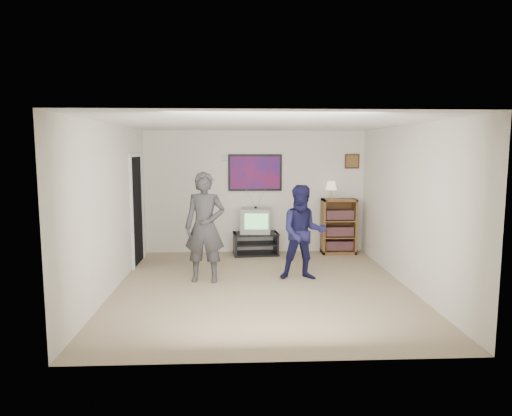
{
  "coord_description": "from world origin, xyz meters",
  "views": [
    {
      "loc": [
        -0.4,
        -6.83,
        2.12
      ],
      "look_at": [
        -0.06,
        0.71,
        1.15
      ],
      "focal_mm": 32.0,
      "sensor_mm": 36.0,
      "label": 1
    }
  ],
  "objects": [
    {
      "name": "controller_left",
      "position": [
        -0.94,
        0.58,
        1.3
      ],
      "size": [
        0.04,
        0.11,
        0.03
      ],
      "primitive_type": "cube",
      "rotation": [
        0.0,
        0.0,
        0.06
      ],
      "color": "white",
      "rests_on": "person_tall"
    },
    {
      "name": "media_stand",
      "position": [
        0.0,
        2.23,
        0.23
      ],
      "size": [
        0.94,
        0.58,
        0.45
      ],
      "rotation": [
        0.0,
        0.0,
        0.09
      ],
      "color": "black",
      "rests_on": "room_shell"
    },
    {
      "name": "person_short",
      "position": [
        0.69,
        0.43,
        0.78
      ],
      "size": [
        0.78,
        0.62,
        1.55
      ],
      "primitive_type": "imported",
      "rotation": [
        0.0,
        0.0,
        -0.04
      ],
      "color": "#17163F",
      "rests_on": "room_shell"
    },
    {
      "name": "crt_television",
      "position": [
        0.0,
        2.23,
        0.7
      ],
      "size": [
        0.63,
        0.55,
        0.5
      ],
      "primitive_type": null,
      "rotation": [
        0.0,
        0.0,
        -0.09
      ],
      "color": "gray",
      "rests_on": "media_stand"
    },
    {
      "name": "person_tall",
      "position": [
        -0.89,
        0.39,
        0.89
      ],
      "size": [
        0.69,
        0.49,
        1.78
      ],
      "primitive_type": "imported",
      "rotation": [
        0.0,
        0.0,
        -0.09
      ],
      "color": "#363538",
      "rests_on": "room_shell"
    },
    {
      "name": "controller_right",
      "position": [
        0.64,
        0.67,
        1.12
      ],
      "size": [
        0.06,
        0.14,
        0.04
      ],
      "primitive_type": "cube",
      "rotation": [
        0.0,
        0.0,
        0.14
      ],
      "color": "white",
      "rests_on": "person_short"
    },
    {
      "name": "small_picture",
      "position": [
        2.0,
        2.48,
        1.88
      ],
      "size": [
        0.3,
        0.03,
        0.3
      ],
      "primitive_type": "cube",
      "color": "#3B1D12",
      "rests_on": "room_shell"
    },
    {
      "name": "table_lamp",
      "position": [
        1.54,
        2.28,
        1.3
      ],
      "size": [
        0.23,
        0.23,
        0.36
      ],
      "primitive_type": null,
      "color": "beige",
      "rests_on": "bookshelf"
    },
    {
      "name": "room_shell",
      "position": [
        0.0,
        0.35,
        1.25
      ],
      "size": [
        4.51,
        5.0,
        2.51
      ],
      "color": "#816652",
      "rests_on": "ground"
    },
    {
      "name": "poster",
      "position": [
        0.0,
        2.48,
        1.65
      ],
      "size": [
        1.1,
        0.03,
        0.75
      ],
      "primitive_type": "cube",
      "color": "black",
      "rests_on": "room_shell"
    },
    {
      "name": "doorway",
      "position": [
        -2.23,
        1.6,
        1.0
      ],
      "size": [
        0.03,
        0.85,
        2.0
      ],
      "primitive_type": "cube",
      "color": "black",
      "rests_on": "room_shell"
    },
    {
      "name": "air_vent",
      "position": [
        -0.55,
        2.48,
        1.95
      ],
      "size": [
        0.28,
        0.02,
        0.14
      ],
      "primitive_type": "cube",
      "color": "white",
      "rests_on": "room_shell"
    },
    {
      "name": "bookshelf",
      "position": [
        1.7,
        2.28,
        0.56
      ],
      "size": [
        0.68,
        0.39,
        1.12
      ],
      "primitive_type": null,
      "color": "brown",
      "rests_on": "room_shell"
    }
  ]
}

